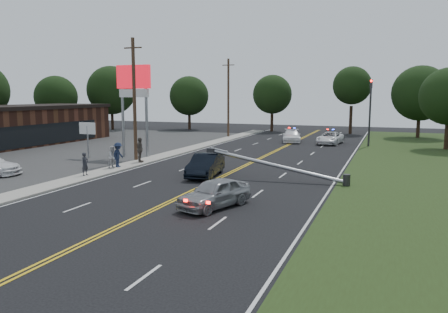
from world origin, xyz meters
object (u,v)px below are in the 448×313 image
at_px(utility_pole_mid, 134,99).
at_px(waiting_sedan, 215,193).
at_px(pylon_sign, 134,89).
at_px(bystander_b, 113,157).
at_px(bystander_c, 118,155).
at_px(bystander_d, 140,150).
at_px(small_sign, 87,131).
at_px(utility_pole_far, 228,98).
at_px(fallen_streetlight, 283,167).
at_px(emergency_a, 330,138).
at_px(bystander_a, 85,164).
at_px(emergency_b, 292,136).
at_px(traffic_signal, 370,107).
at_px(crashed_sedan, 206,165).

relative_size(utility_pole_mid, waiting_sedan, 2.38).
distance_m(pylon_sign, bystander_b, 8.14).
relative_size(bystander_c, bystander_d, 0.92).
distance_m(small_sign, utility_pole_far, 22.68).
xyz_separation_m(fallen_streetlight, utility_pole_mid, (-13.39, 4.00, 4.17)).
relative_size(utility_pole_far, bystander_b, 6.18).
bearing_deg(utility_pole_mid, utility_pole_far, 90.00).
height_order(utility_pole_far, emergency_a, utility_pole_far).
height_order(fallen_streetlight, bystander_c, bystander_c).
xyz_separation_m(pylon_sign, bystander_c, (2.06, -5.62, -4.96)).
relative_size(bystander_a, bystander_d, 0.77).
bearing_deg(emergency_b, pylon_sign, -133.24).
distance_m(traffic_signal, fallen_streetlight, 22.62).
xyz_separation_m(utility_pole_far, crashed_sedan, (8.10, -26.20, -4.32)).
bearing_deg(utility_pole_far, waiting_sedan, -70.68).
height_order(small_sign, bystander_c, small_sign).
bearing_deg(fallen_streetlight, bystander_c, 178.27).
distance_m(waiting_sedan, emergency_b, 30.98).
bearing_deg(fallen_streetlight, emergency_a, 90.00).
bearing_deg(bystander_c, bystander_a, 174.02).
distance_m(fallen_streetlight, waiting_sedan, 7.76).
xyz_separation_m(pylon_sign, fallen_streetlight, (14.69, -6.00, -5.08)).
height_order(pylon_sign, bystander_c, pylon_sign).
bearing_deg(utility_pole_mid, bystander_c, -78.15).
relative_size(emergency_b, bystander_d, 2.44).
height_order(utility_pole_mid, emergency_b, utility_pole_mid).
bearing_deg(fallen_streetlight, crashed_sedan, -177.86).
distance_m(small_sign, emergency_a, 26.08).
relative_size(pylon_sign, bystander_a, 5.19).
relative_size(waiting_sedan, bystander_c, 2.29).
height_order(fallen_streetlight, utility_pole_mid, utility_pole_mid).
relative_size(small_sign, bystander_a, 2.01).
distance_m(pylon_sign, bystander_d, 6.23).
relative_size(small_sign, waiting_sedan, 0.74).
relative_size(waiting_sedan, bystander_a, 2.73).
bearing_deg(fallen_streetlight, waiting_sedan, -102.01).
bearing_deg(utility_pole_far, bystander_d, -87.36).
bearing_deg(pylon_sign, crashed_sedan, -33.38).
relative_size(traffic_signal, emergency_a, 1.45).
relative_size(waiting_sedan, bystander_d, 2.10).
xyz_separation_m(traffic_signal, bystander_c, (-16.74, -21.61, -3.17)).
bearing_deg(emergency_a, utility_pole_mid, -119.26).
bearing_deg(traffic_signal, utility_pole_mid, -134.20).
relative_size(small_sign, emergency_b, 0.63).
distance_m(utility_pole_far, crashed_sedan, 27.76).
height_order(emergency_b, bystander_c, bystander_c).
relative_size(crashed_sedan, waiting_sedan, 1.11).
bearing_deg(waiting_sedan, bystander_b, 165.15).
xyz_separation_m(fallen_streetlight, crashed_sedan, (-5.28, -0.20, -0.15)).
bearing_deg(utility_pole_far, crashed_sedan, -72.81).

